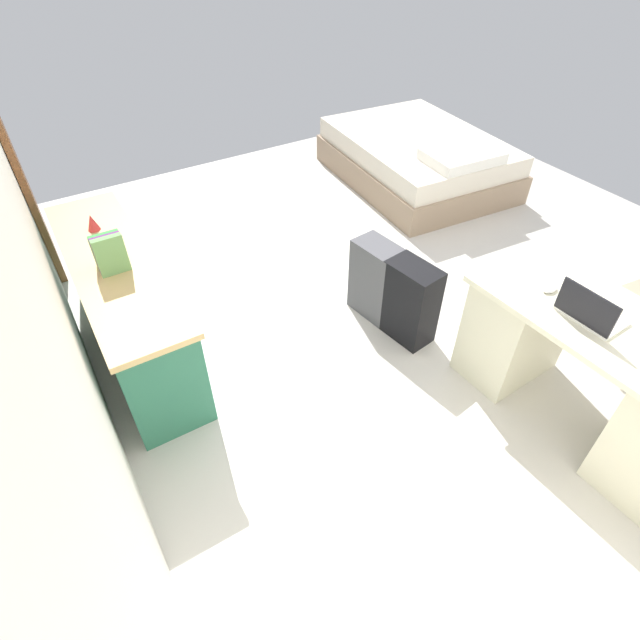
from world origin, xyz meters
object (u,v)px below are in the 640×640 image
Objects in this scene: computer_mouse at (550,289)px; figurine_small at (92,222)px; credenza at (127,306)px; suitcase_spare_grey at (376,280)px; desk at (587,371)px; bed at (417,159)px; laptop at (590,312)px; suitcase_black at (410,302)px.

figurine_small reaches higher than computer_mouse.
credenza reaches higher than suitcase_spare_grey.
desk is 0.73× the size of bed.
computer_mouse is 2.85m from figurine_small.
laptop is (-1.32, -0.34, 0.51)m from suitcase_spare_grey.
credenza is 1.72m from suitcase_spare_grey.
suitcase_black is (-0.88, -1.67, -0.07)m from credenza.
computer_mouse is (0.26, -0.03, -0.03)m from laptop.
desk is 13.32× the size of figurine_small.
suitcase_black is at bearing 16.66° from laptop.
laptop is at bearing -139.35° from figurine_small.
suitcase_black is at bearing 138.78° from bed.
suitcase_black is at bearing -127.92° from figurine_small.
figurine_small reaches higher than suitcase_spare_grey.
suitcase_spare_grey is at bearing 17.04° from computer_mouse.
desk is 2.49× the size of suitcase_black.
suitcase_black is 5.35× the size of figurine_small.
suitcase_black is 5.88× the size of computer_mouse.
credenza reaches higher than bed.
desk is 2.84m from credenza.
figurine_small is (0.97, 1.63, 0.49)m from suitcase_spare_grey.
laptop is at bearing 155.03° from bed.
desk is 2.51× the size of suitcase_spare_grey.
desk is at bearing -137.21° from laptop.
suitcase_black is (-1.84, 1.61, 0.05)m from bed.
credenza is at bearing -179.79° from figurine_small.
laptop is (0.09, 0.09, 0.41)m from desk.
figurine_small is at bearing 99.36° from bed.
suitcase_black is 2.17m from figurine_small.
credenza is 0.89× the size of bed.
computer_mouse is at bearing -6.75° from laptop.
suitcase_black reaches higher than suitcase_spare_grey.
desk is 0.81× the size of credenza.
figurine_small is (2.29, 1.97, -0.02)m from laptop.
desk is at bearing -168.48° from suitcase_black.
suitcase_spare_grey is (-1.51, 1.66, 0.05)m from bed.
suitcase_spare_grey is at bearing -0.41° from suitcase_black.
laptop is (-1.87, -1.97, 0.44)m from credenza.
laptop reaches higher than computer_mouse.
bed is 20.12× the size of computer_mouse.
bed is at bearing -28.88° from computer_mouse.
suitcase_spare_grey is (1.41, 0.42, -0.10)m from desk.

